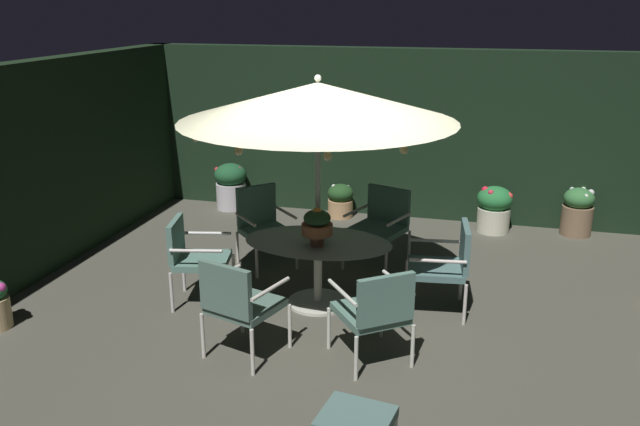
# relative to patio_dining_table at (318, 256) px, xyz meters

# --- Properties ---
(ground_plane) EXTENTS (7.91, 7.77, 0.02)m
(ground_plane) POSITION_rel_patio_dining_table_xyz_m (0.28, -0.28, -0.57)
(ground_plane) COLOR #4B493E
(hedge_backdrop_rear) EXTENTS (7.91, 0.30, 2.53)m
(hedge_backdrop_rear) POSITION_rel_patio_dining_table_xyz_m (0.28, 3.45, 0.71)
(hedge_backdrop_rear) COLOR black
(hedge_backdrop_rear) RESTS_ON ground_plane
(hedge_backdrop_left) EXTENTS (0.30, 7.77, 2.53)m
(hedge_backdrop_left) POSITION_rel_patio_dining_table_xyz_m (-3.52, -0.28, 0.71)
(hedge_backdrop_left) COLOR black
(hedge_backdrop_left) RESTS_ON ground_plane
(patio_dining_table) EXTENTS (1.60, 1.05, 0.74)m
(patio_dining_table) POSITION_rel_patio_dining_table_xyz_m (0.00, 0.00, 0.00)
(patio_dining_table) COLOR beige
(patio_dining_table) RESTS_ON ground_plane
(patio_umbrella) EXTENTS (2.84, 2.84, 2.49)m
(patio_umbrella) POSITION_rel_patio_dining_table_xyz_m (-0.00, -0.00, 1.66)
(patio_umbrella) COLOR silver
(patio_umbrella) RESTS_ON ground_plane
(centerpiece_planter) EXTENTS (0.33, 0.33, 0.41)m
(centerpiece_planter) POSITION_rel_patio_dining_table_xyz_m (0.03, -0.14, 0.41)
(centerpiece_planter) COLOR #A15F48
(centerpiece_planter) RESTS_ON patio_dining_table
(patio_chair_north) EXTENTS (0.72, 0.69, 0.95)m
(patio_chair_north) POSITION_rel_patio_dining_table_xyz_m (-1.32, -0.29, 0.01)
(patio_chair_north) COLOR silver
(patio_chair_north) RESTS_ON ground_plane
(patio_chair_northeast) EXTENTS (0.76, 0.76, 0.99)m
(patio_chair_northeast) POSITION_rel_patio_dining_table_xyz_m (-0.41, -1.30, 0.02)
(patio_chair_northeast) COLOR beige
(patio_chair_northeast) RESTS_ON ground_plane
(patio_chair_east) EXTENTS (0.85, 0.86, 0.94)m
(patio_chair_east) POSITION_rel_patio_dining_table_xyz_m (0.82, -1.08, -0.01)
(patio_chair_east) COLOR silver
(patio_chair_east) RESTS_ON ground_plane
(patio_chair_southeast) EXTENTS (0.70, 0.70, 0.97)m
(patio_chair_southeast) POSITION_rel_patio_dining_table_xyz_m (1.35, 0.17, 0.01)
(patio_chair_southeast) COLOR beige
(patio_chair_southeast) RESTS_ON ground_plane
(patio_chair_south) EXTENTS (0.81, 0.79, 0.98)m
(patio_chair_south) POSITION_rel_patio_dining_table_xyz_m (0.47, 1.27, 0.02)
(patio_chair_south) COLOR silver
(patio_chair_south) RESTS_ON ground_plane
(patio_chair_southwest) EXTENTS (0.82, 0.82, 0.98)m
(patio_chair_southwest) POSITION_rel_patio_dining_table_xyz_m (-0.97, 0.96, -0.00)
(patio_chair_southwest) COLOR beige
(patio_chair_southwest) RESTS_ON ground_plane
(ottoman_footrest) EXTENTS (0.57, 0.52, 0.38)m
(ottoman_footrest) POSITION_rel_patio_dining_table_xyz_m (0.93, -2.45, -0.23)
(ottoman_footrest) COLOR silver
(ottoman_footrest) RESTS_ON ground_plane
(potted_plant_back_left) EXTENTS (0.51, 0.51, 0.73)m
(potted_plant_back_left) POSITION_rel_patio_dining_table_xyz_m (-2.24, 3.05, -0.17)
(potted_plant_back_left) COLOR silver
(potted_plant_back_left) RESTS_ON ground_plane
(potted_plant_right_far) EXTENTS (0.50, 0.50, 0.67)m
(potted_plant_right_far) POSITION_rel_patio_dining_table_xyz_m (1.83, 2.95, -0.20)
(potted_plant_right_far) COLOR beige
(potted_plant_right_far) RESTS_ON ground_plane
(potted_plant_front_corner) EXTENTS (0.40, 0.40, 0.52)m
(potted_plant_front_corner) POSITION_rel_patio_dining_table_xyz_m (-0.45, 3.06, -0.29)
(potted_plant_front_corner) COLOR tan
(potted_plant_front_corner) RESTS_ON ground_plane
(potted_plant_right_near) EXTENTS (0.43, 0.43, 0.68)m
(potted_plant_right_near) POSITION_rel_patio_dining_table_xyz_m (2.98, 3.11, -0.21)
(potted_plant_right_near) COLOR #7D6148
(potted_plant_right_near) RESTS_ON ground_plane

